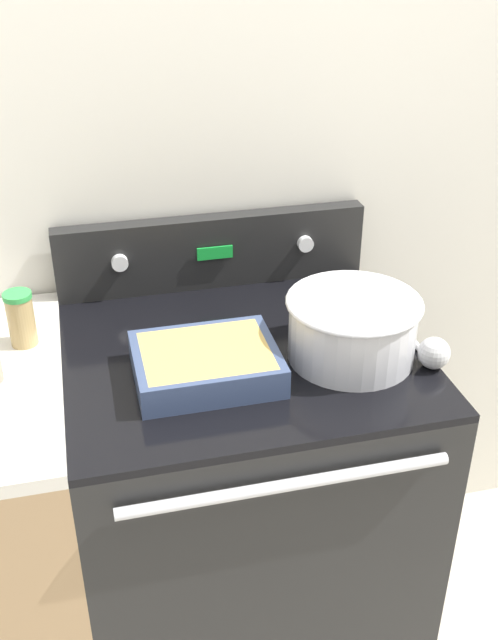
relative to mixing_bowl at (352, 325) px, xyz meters
The scene contains 7 objects.
kitchen_wall 0.57m from the mixing_bowl, 115.02° to the left, with size 8.00×0.05×2.50m.
stove_range 0.61m from the mixing_bowl, 158.05° to the left, with size 0.78×0.73×0.95m.
control_panel 0.47m from the mixing_bowl, 118.14° to the left, with size 0.78×0.07×0.19m.
mixing_bowl is the anchor object (origin of this frame).
casserole_dish 0.32m from the mixing_bowl, behind, with size 0.30×0.24×0.06m.
ladle 0.18m from the mixing_bowl, 22.37° to the right, with size 0.07×0.29×0.07m.
spice_jar_green_cap 0.72m from the mixing_bowl, 163.41° to the left, with size 0.06×0.06×0.13m.
Camera 1 is at (-0.32, -1.03, 1.84)m, focal length 42.00 mm.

